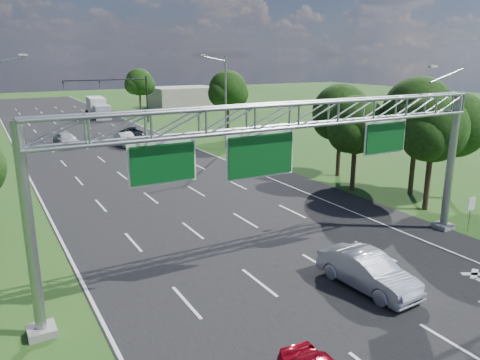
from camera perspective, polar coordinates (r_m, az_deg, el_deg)
ground at (r=38.37m, az=-9.97°, el=-0.47°), size 220.00×220.00×0.00m
road at (r=38.37m, az=-9.97°, el=-0.47°), size 18.00×180.00×0.02m
road_flare at (r=30.98m, az=19.10°, el=-4.86°), size 3.00×30.00×0.02m
sign_gantry at (r=21.29m, az=6.75°, el=6.28°), size 23.50×1.00×9.56m
regulatory_sign at (r=30.47m, az=26.34°, el=-2.95°), size 0.60×0.08×2.10m
traffic_signal at (r=72.84m, az=-14.00°, el=10.69°), size 12.21×0.24×7.00m
streetlight_r_mid at (r=50.91m, az=-1.95°, el=9.91°), size 2.97×0.22×10.16m
tree_cluster_right at (r=36.48m, az=18.60°, el=6.71°), size 9.91×14.60×8.68m
tree_verge_rd at (r=60.21m, az=-1.45°, el=10.75°), size 5.76×4.80×8.28m
tree_verge_re at (r=87.19m, az=-12.14°, el=11.45°), size 5.76×4.80×7.84m
building_right at (r=94.53m, az=-6.95°, el=9.98°), size 12.00×9.00×4.00m
silver_sedan at (r=21.86m, az=15.34°, el=-10.67°), size 2.05×5.02×1.62m
car_queue_a at (r=57.09m, az=-20.43°, el=4.62°), size 2.63×5.21×1.45m
car_queue_b at (r=60.31m, az=-12.94°, el=5.62°), size 2.73×4.95×1.31m
car_queue_d at (r=55.34m, az=-13.73°, el=4.85°), size 1.63×4.54×1.49m
box_truck at (r=82.17m, az=-16.98°, el=8.40°), size 3.04×8.83×3.28m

